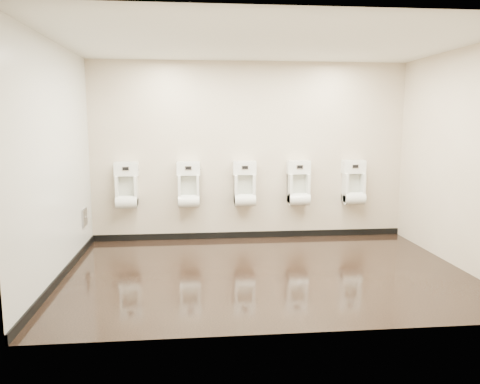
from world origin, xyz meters
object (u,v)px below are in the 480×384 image
object	(u,v)px
access_panel	(84,217)
urinal_2	(245,187)
urinal_1	(189,188)
urinal_3	(299,186)
urinal_4	(354,186)
urinal_0	(127,189)

from	to	relation	value
access_panel	urinal_2	size ratio (longest dim) A/B	0.36
urinal_1	urinal_3	world-z (taller)	same
access_panel	urinal_3	size ratio (longest dim) A/B	0.36
urinal_4	urinal_1	bearing A→B (deg)	180.00
urinal_0	urinal_1	bearing A→B (deg)	0.00
urinal_1	urinal_3	distance (m)	1.75
urinal_1	urinal_4	distance (m)	2.65
urinal_2	urinal_1	bearing A→B (deg)	180.00
access_panel	urinal_3	world-z (taller)	urinal_3
urinal_4	urinal_3	bearing A→B (deg)	180.00
urinal_0	urinal_1	world-z (taller)	same
access_panel	urinal_1	bearing A→B (deg)	15.85
urinal_2	urinal_3	xyz separation A→B (m)	(0.87, 0.00, 0.00)
urinal_2	urinal_3	world-z (taller)	same
urinal_1	urinal_0	bearing A→B (deg)	180.00
urinal_0	urinal_1	size ratio (longest dim) A/B	1.00
access_panel	urinal_4	xyz separation A→B (m)	(4.16, 0.43, 0.35)
urinal_0	urinal_2	world-z (taller)	same
urinal_1	urinal_2	distance (m)	0.88
urinal_1	urinal_2	size ratio (longest dim) A/B	1.00
urinal_4	urinal_2	bearing A→B (deg)	180.00
urinal_3	access_panel	bearing A→B (deg)	-172.52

